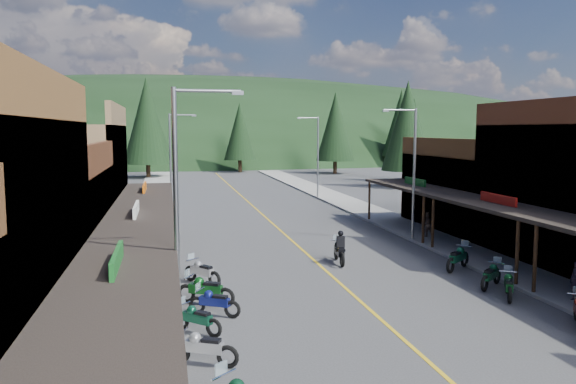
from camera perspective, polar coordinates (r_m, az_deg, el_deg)
ground at (r=25.17m, az=5.30°, el=-9.22°), size 220.00×220.00×0.00m
centerline at (r=44.25m, az=-2.48°, el=-2.42°), size 0.15×90.00×0.01m
sidewalk_west at (r=43.65m, az=-13.82°, el=-2.63°), size 3.40×94.00×0.15m
sidewalk_east at (r=46.48m, az=8.16°, el=-1.97°), size 3.40×94.00×0.15m
shop_west_2 at (r=25.98m, az=-26.35°, el=-3.64°), size 10.90×9.00×6.20m
shop_west_3 at (r=35.17m, az=-22.67°, el=0.60°), size 10.90×10.20×8.20m
shop_east_3 at (r=40.58m, az=19.23°, el=0.04°), size 10.90×10.20×6.20m
streetlight_0 at (r=17.27m, az=-10.81°, el=-1.36°), size 2.16×0.18×8.00m
streetlight_1 at (r=45.18m, az=-11.67°, el=3.32°), size 2.16×0.18×8.00m
streetlight_2 at (r=34.31m, az=12.48°, el=2.38°), size 2.16×0.18×8.00m
streetlight_3 at (r=55.05m, az=2.91°, el=3.96°), size 2.16×0.18×8.00m
ridge_hill at (r=158.43m, az=-9.50°, el=3.82°), size 310.00×140.00×60.00m
pine_1 at (r=94.60m, az=-22.43°, el=6.17°), size 5.88×5.88×12.50m
pine_2 at (r=81.17m, az=-14.14°, el=7.04°), size 6.72×6.72×14.00m
pine_3 at (r=89.84m, az=-4.93°, el=6.16°), size 5.04×5.04×11.00m
pine_4 at (r=86.89m, az=4.84°, el=6.65°), size 5.88×5.88×12.50m
pine_5 at (r=103.71m, az=11.43°, el=6.91°), size 6.72×6.72×14.00m
pine_6 at (r=102.14m, az=19.44°, el=5.84°), size 5.04×5.04×11.00m
pine_7 at (r=102.15m, az=-26.27°, el=5.97°), size 5.88×5.88×12.50m
pine_8 at (r=64.81m, az=-25.33°, el=5.06°), size 4.48×4.48×10.00m
pine_9 at (r=74.98m, az=12.62°, el=5.92°), size 4.93×4.93×10.80m
pine_10 at (r=73.89m, az=-20.56°, el=5.98°), size 5.38×5.38×11.60m
pine_11 at (r=66.95m, az=12.03°, el=6.59°), size 5.82×5.82×12.40m
bike_west_4 at (r=16.80m, az=-8.62°, el=-15.20°), size 2.17×1.54×1.19m
bike_west_5 at (r=19.26m, az=-9.22°, el=-12.45°), size 1.88×1.84×1.13m
bike_west_6 at (r=20.88m, az=-7.49°, el=-10.91°), size 2.05×1.62×1.14m
bike_west_7 at (r=22.12m, az=-8.37°, el=-9.67°), size 2.41×1.81×1.33m
bike_west_8 at (r=25.02m, az=-8.72°, el=-7.88°), size 1.92×2.16×1.25m
bike_east_6 at (r=24.41m, az=21.51°, el=-8.72°), size 1.61×2.12×1.17m
bike_east_7 at (r=25.74m, az=19.94°, el=-7.84°), size 2.08×1.86×1.20m
bike_east_8 at (r=28.38m, az=16.88°, el=-6.31°), size 2.30×2.02×1.32m
rider_on_bike at (r=28.60m, az=5.23°, el=-5.88°), size 1.03×2.37×1.75m
pedestrian_east_a at (r=24.58m, az=27.24°, el=-8.05°), size 0.41×0.59×1.56m
pedestrian_east_b at (r=35.83m, az=13.95°, el=-3.18°), size 0.78×0.48×1.56m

